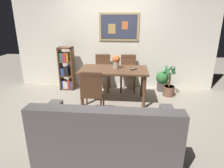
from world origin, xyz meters
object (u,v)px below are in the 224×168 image
object	(u,v)px
dining_chair_near_left	(92,91)
dining_chair_far_left	(103,69)
dining_table	(114,73)
potted_ivy	(162,80)
bookshelf	(67,70)
flower_vase	(116,61)
potted_palm	(169,84)
leather_couch	(106,137)
dining_chair_far_right	(128,70)
tv_remote	(134,69)

from	to	relation	value
dining_chair_near_left	dining_chair_far_left	distance (m)	1.55
dining_table	dining_chair_near_left	size ratio (longest dim) A/B	1.60
potted_ivy	bookshelf	bearing A→B (deg)	-178.37
bookshelf	flower_vase	xyz separation A→B (m)	(1.34, -0.67, 0.41)
potted_palm	flower_vase	distance (m)	1.46
leather_couch	flower_vase	size ratio (longest dim) A/B	6.06
flower_vase	dining_chair_far_left	bearing A→B (deg)	119.44
dining_table	leather_couch	size ratio (longest dim) A/B	0.81
dining_chair_far_right	leather_couch	size ratio (longest dim) A/B	0.51
dining_chair_near_left	bookshelf	world-z (taller)	bookshelf
tv_remote	dining_chair_far_left	bearing A→B (deg)	134.83
dining_chair_far_right	potted_palm	world-z (taller)	dining_chair_far_right
leather_couch	bookshelf	distance (m)	2.94
dining_chair_far_left	flower_vase	bearing A→B (deg)	-60.56
dining_chair_far_right	tv_remote	distance (m)	0.84
dining_chair_far_right	leather_couch	distance (m)	2.69
potted_ivy	flower_vase	bearing A→B (deg)	-146.91
potted_ivy	potted_palm	size ratio (longest dim) A/B	0.64
dining_chair_far_left	bookshelf	distance (m)	0.94
flower_vase	tv_remote	bearing A→B (deg)	-9.67
leather_couch	tv_remote	xyz separation A→B (m)	(0.36, 1.87, 0.45)
potted_ivy	tv_remote	size ratio (longest dim) A/B	3.58
dining_chair_near_left	dining_chair_far_right	distance (m)	1.68
dining_chair_near_left	leather_couch	xyz separation A→B (m)	(0.39, -1.11, -0.23)
dining_chair_far_right	flower_vase	bearing A→B (deg)	-108.89
bookshelf	potted_ivy	world-z (taller)	bookshelf
dining_chair_near_left	flower_vase	world-z (taller)	flower_vase
leather_couch	potted_ivy	world-z (taller)	leather_couch
dining_chair_far_right	potted_palm	distance (m)	1.07
bookshelf	flower_vase	world-z (taller)	bookshelf
potted_ivy	dining_chair_near_left	bearing A→B (deg)	-134.05
bookshelf	tv_remote	bearing A→B (deg)	-23.01
dining_table	bookshelf	xyz separation A→B (m)	(-1.29, 0.70, -0.14)
dining_chair_far_left	potted_ivy	distance (m)	1.56
potted_ivy	tv_remote	bearing A→B (deg)	-133.39
dining_chair_near_left	potted_ivy	size ratio (longest dim) A/B	1.77
tv_remote	potted_palm	bearing A→B (deg)	28.95
dining_chair_near_left	leather_couch	size ratio (longest dim) A/B	0.51
potted_palm	flower_vase	bearing A→B (deg)	-161.46
dining_chair_far_left	tv_remote	size ratio (longest dim) A/B	6.34
dining_chair_near_left	potted_palm	xyz separation A→B (m)	(1.62, 1.24, -0.25)
flower_vase	tv_remote	world-z (taller)	flower_vase
dining_chair_far_right	potted_ivy	world-z (taller)	dining_chair_far_right
leather_couch	dining_chair_far_right	bearing A→B (deg)	84.89
dining_chair_far_right	potted_ivy	size ratio (longest dim) A/B	1.77
dining_table	dining_chair_far_left	xyz separation A→B (m)	(-0.36, 0.76, -0.11)
dining_chair_far_left	leather_couch	xyz separation A→B (m)	(0.42, -2.65, -0.23)
dining_chair_near_left	bookshelf	bearing A→B (deg)	122.96
dining_chair_near_left	potted_ivy	distance (m)	2.18
bookshelf	potted_ivy	xyz separation A→B (m)	(2.47, 0.07, -0.23)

